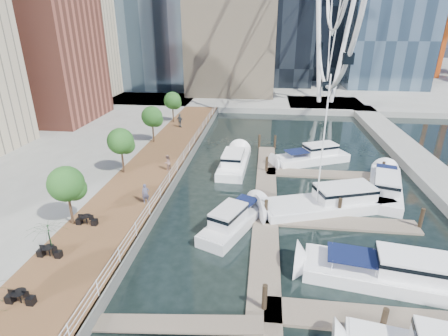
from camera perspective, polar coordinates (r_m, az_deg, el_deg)
ground at (r=22.88m, az=-1.34°, el=-18.17°), size 520.00×520.00×0.00m
boardwalk at (r=37.11m, az=-11.92°, el=-0.94°), size 6.00×60.00×1.00m
seawall at (r=36.29m, az=-7.42°, el=-1.17°), size 0.25×60.00×1.00m
land_far at (r=120.10m, az=5.75°, el=15.36°), size 200.00×114.00×1.00m
breakwater at (r=43.53m, az=29.94°, el=-0.04°), size 4.00×60.00×1.00m
pier at (r=71.60m, az=16.10°, el=9.90°), size 14.00×12.00×1.00m
railing at (r=35.92m, az=-7.65°, el=0.34°), size 0.10×60.00×1.05m
floating_docks at (r=31.22m, az=16.05°, el=-6.02°), size 16.00×34.00×2.60m
street_trees at (r=35.79m, az=-16.55°, el=4.21°), size 2.60×42.60×4.60m
cafe_tables at (r=24.11m, az=-28.35°, el=-14.78°), size 2.50×13.70×0.74m
yacht_foreground at (r=25.10m, az=25.32°, el=-16.50°), size 11.80×4.84×2.15m
pedestrian_near at (r=29.83m, az=-12.69°, el=-4.11°), size 0.74×0.65×1.70m
pedestrian_mid at (r=36.13m, az=-9.24°, el=0.88°), size 0.91×0.99×1.64m
pedestrian_far at (r=51.57m, az=-7.21°, el=7.69°), size 1.24×0.95×1.95m
moored_yachts at (r=32.51m, az=15.38°, el=-5.74°), size 19.30×31.22×11.50m
cafe_seating at (r=22.09m, az=-32.04°, el=-16.55°), size 4.11×10.20×2.47m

